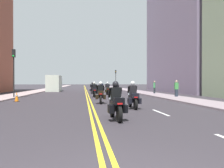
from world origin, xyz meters
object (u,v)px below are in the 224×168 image
(traffic_light_far, at_px, (116,76))
(pedestrian_1, at_px, (154,87))
(motorcycle_5, at_px, (108,90))
(traffic_cone_1, at_px, (17,97))
(motorcycle_4, at_px, (94,91))
(motorcycle_2, at_px, (101,94))
(parked_truck, at_px, (55,84))
(motorcycle_7, at_px, (102,88))
(traffic_light_near, at_px, (14,65))
(motorcycle_0, at_px, (116,104))
(pedestrian_0, at_px, (176,89))
(motorcycle_1, at_px, (133,98))
(motorcycle_3, at_px, (116,92))
(motorcycle_6, at_px, (92,89))

(traffic_light_far, distance_m, pedestrian_1, 24.97)
(motorcycle_5, distance_m, traffic_cone_1, 12.27)
(motorcycle_4, height_order, pedestrian_1, pedestrian_1)
(motorcycle_2, distance_m, parked_truck, 24.63)
(traffic_light_far, xyz_separation_m, parked_truck, (-12.97, -12.77, -1.91))
(motorcycle_4, relative_size, parked_truck, 0.35)
(motorcycle_7, relative_size, traffic_light_near, 0.44)
(pedestrian_1, distance_m, parked_truck, 18.84)
(motorcycle_2, xyz_separation_m, traffic_light_near, (-8.19, 6.61, 2.68))
(motorcycle_0, bearing_deg, pedestrian_0, 53.74)
(traffic_cone_1, bearing_deg, motorcycle_4, 36.59)
(motorcycle_1, bearing_deg, traffic_light_far, 83.98)
(motorcycle_2, height_order, motorcycle_3, motorcycle_2)
(traffic_cone_1, bearing_deg, traffic_light_far, 68.84)
(motorcycle_4, bearing_deg, motorcycle_3, -63.01)
(motorcycle_1, height_order, motorcycle_2, motorcycle_1)
(motorcycle_0, height_order, motorcycle_5, motorcycle_5)
(motorcycle_6, xyz_separation_m, pedestrian_1, (8.13, -3.12, 0.27))
(motorcycle_2, xyz_separation_m, pedestrian_0, (8.19, 5.02, 0.25))
(motorcycle_1, xyz_separation_m, motorcycle_2, (-1.68, 3.52, 0.02))
(motorcycle_4, xyz_separation_m, motorcycle_6, (0.08, 7.67, -0.03))
(motorcycle_4, xyz_separation_m, parked_truck, (-6.27, 16.59, 0.60))
(motorcycle_7, relative_size, traffic_light_far, 0.47)
(motorcycle_0, height_order, traffic_light_far, traffic_light_far)
(motorcycle_4, height_order, parked_truck, parked_truck)
(motorcycle_2, bearing_deg, traffic_light_far, 83.04)
(traffic_light_near, xyz_separation_m, parked_truck, (1.80, 17.17, -2.07))
(motorcycle_0, distance_m, motorcycle_4, 14.51)
(traffic_light_near, bearing_deg, parked_truck, 84.01)
(motorcycle_2, height_order, pedestrian_0, pedestrian_0)
(motorcycle_0, xyz_separation_m, motorcycle_2, (-0.07, 7.33, 0.01))
(parked_truck, bearing_deg, motorcycle_2, -74.96)
(motorcycle_5, xyz_separation_m, pedestrian_0, (6.43, -6.20, 0.26))
(motorcycle_1, xyz_separation_m, motorcycle_5, (0.08, 14.73, 0.00))
(traffic_light_near, distance_m, pedestrian_1, 17.25)
(motorcycle_2, relative_size, traffic_cone_1, 2.77)
(motorcycle_4, relative_size, traffic_light_near, 0.46)
(motorcycle_6, xyz_separation_m, traffic_light_far, (6.61, 21.70, 2.54))
(traffic_cone_1, bearing_deg, traffic_light_near, 109.38)
(motorcycle_7, bearing_deg, motorcycle_4, -100.88)
(traffic_light_near, bearing_deg, motorcycle_3, -16.17)
(motorcycle_2, bearing_deg, motorcycle_6, 93.38)
(motorcycle_6, height_order, pedestrian_1, pedestrian_1)
(motorcycle_1, bearing_deg, motorcycle_2, 116.51)
(traffic_cone_1, bearing_deg, motorcycle_6, 62.09)
(motorcycle_6, bearing_deg, motorcycle_5, -65.63)
(motorcycle_4, height_order, motorcycle_7, motorcycle_7)
(parked_truck, bearing_deg, traffic_cone_1, -90.77)
(motorcycle_6, distance_m, motorcycle_7, 4.01)
(motorcycle_3, xyz_separation_m, traffic_light_near, (-9.94, 2.88, 2.68))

